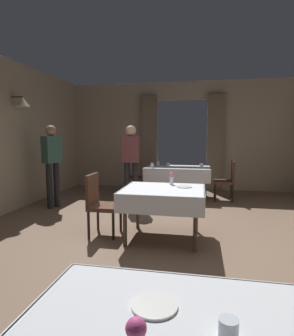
{
  "coord_description": "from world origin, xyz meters",
  "views": [
    {
      "loc": [
        0.55,
        -3.78,
        1.51
      ],
      "look_at": [
        -0.22,
        0.15,
        1.04
      ],
      "focal_mm": 29.73,
      "sensor_mm": 36.0,
      "label": 1
    }
  ],
  "objects_px": {
    "dining_table_mid": "(163,195)",
    "glass_far_b": "(168,164)",
    "plate_mid_b": "(184,187)",
    "glass_far_d": "(158,163)",
    "glass_near_c": "(228,330)",
    "chair_far_right": "(227,179)",
    "glass_far_c": "(152,165)",
    "plate_near_b": "(154,305)",
    "glass_far_a": "(201,166)",
    "person_diner_standing_aside": "(131,159)",
    "chair_mid_left": "(100,201)",
    "dining_table_far": "(178,171)",
    "chair_far_left": "(132,175)",
    "flower_vase_mid": "(172,178)",
    "person_waiter_by_doorway": "(52,159)"
  },
  "relations": [
    {
      "from": "chair_far_left",
      "to": "glass_near_c",
      "type": "relative_size",
      "value": 10.95
    },
    {
      "from": "glass_far_b",
      "to": "glass_far_c",
      "type": "relative_size",
      "value": 0.84
    },
    {
      "from": "plate_mid_b",
      "to": "glass_far_a",
      "type": "distance_m",
      "value": 2.54
    },
    {
      "from": "glass_far_a",
      "to": "person_waiter_by_doorway",
      "type": "distance_m",
      "value": 3.34
    },
    {
      "from": "glass_far_c",
      "to": "person_diner_standing_aside",
      "type": "distance_m",
      "value": 0.89
    },
    {
      "from": "flower_vase_mid",
      "to": "glass_far_b",
      "type": "distance_m",
      "value": 2.57
    },
    {
      "from": "chair_mid_left",
      "to": "glass_far_d",
      "type": "bearing_deg",
      "value": 81.71
    },
    {
      "from": "glass_far_c",
      "to": "person_diner_standing_aside",
      "type": "xyz_separation_m",
      "value": [
        -0.31,
        -0.81,
        0.22
      ]
    },
    {
      "from": "dining_table_mid",
      "to": "glass_far_b",
      "type": "xyz_separation_m",
      "value": [
        -0.28,
        2.89,
        0.14
      ]
    },
    {
      "from": "dining_table_mid",
      "to": "glass_far_c",
      "type": "relative_size",
      "value": 10.41
    },
    {
      "from": "plate_near_b",
      "to": "glass_far_a",
      "type": "distance_m",
      "value": 5.48
    },
    {
      "from": "chair_far_right",
      "to": "person_waiter_by_doorway",
      "type": "distance_m",
      "value": 3.93
    },
    {
      "from": "plate_near_b",
      "to": "glass_far_b",
      "type": "xyz_separation_m",
      "value": [
        -0.61,
        5.67,
        0.04
      ]
    },
    {
      "from": "plate_mid_b",
      "to": "person_waiter_by_doorway",
      "type": "relative_size",
      "value": 0.13
    },
    {
      "from": "glass_far_c",
      "to": "chair_mid_left",
      "type": "bearing_deg",
      "value": -98.06
    },
    {
      "from": "chair_far_right",
      "to": "person_diner_standing_aside",
      "type": "distance_m",
      "value": 2.34
    },
    {
      "from": "dining_table_mid",
      "to": "glass_far_b",
      "type": "distance_m",
      "value": 2.91
    },
    {
      "from": "dining_table_far",
      "to": "chair_far_left",
      "type": "distance_m",
      "value": 1.17
    },
    {
      "from": "chair_far_right",
      "to": "glass_far_c",
      "type": "distance_m",
      "value": 1.78
    },
    {
      "from": "person_diner_standing_aside",
      "to": "dining_table_far",
      "type": "bearing_deg",
      "value": 50.48
    },
    {
      "from": "glass_far_b",
      "to": "glass_far_d",
      "type": "xyz_separation_m",
      "value": [
        -0.26,
        0.09,
        0.01
      ]
    },
    {
      "from": "plate_mid_b",
      "to": "glass_far_d",
      "type": "bearing_deg",
      "value": 106.39
    },
    {
      "from": "chair_far_right",
      "to": "glass_far_b",
      "type": "relative_size",
      "value": 9.82
    },
    {
      "from": "person_diner_standing_aside",
      "to": "plate_mid_b",
      "type": "bearing_deg",
      "value": -52.3
    },
    {
      "from": "dining_table_far",
      "to": "flower_vase_mid",
      "type": "height_order",
      "value": "flower_vase_mid"
    },
    {
      "from": "flower_vase_mid",
      "to": "glass_far_c",
      "type": "distance_m",
      "value": 2.3
    },
    {
      "from": "chair_far_left",
      "to": "person_waiter_by_doorway",
      "type": "relative_size",
      "value": 0.54
    },
    {
      "from": "chair_far_right",
      "to": "plate_near_b",
      "type": "relative_size",
      "value": 4.39
    },
    {
      "from": "plate_near_b",
      "to": "person_diner_standing_aside",
      "type": "height_order",
      "value": "person_diner_standing_aside"
    },
    {
      "from": "dining_table_far",
      "to": "person_diner_standing_aside",
      "type": "xyz_separation_m",
      "value": [
        -0.9,
        -1.09,
        0.37
      ]
    },
    {
      "from": "glass_near_c",
      "to": "person_diner_standing_aside",
      "type": "relative_size",
      "value": 0.05
    },
    {
      "from": "chair_mid_left",
      "to": "person_waiter_by_doorway",
      "type": "distance_m",
      "value": 2.09
    },
    {
      "from": "glass_near_c",
      "to": "plate_mid_b",
      "type": "bearing_deg",
      "value": 96.4
    },
    {
      "from": "glass_far_b",
      "to": "glass_far_c",
      "type": "xyz_separation_m",
      "value": [
        -0.34,
        -0.35,
        0.01
      ]
    },
    {
      "from": "dining_table_far",
      "to": "chair_far_left",
      "type": "height_order",
      "value": "chair_far_left"
    },
    {
      "from": "plate_near_b",
      "to": "glass_far_d",
      "type": "bearing_deg",
      "value": 98.6
    },
    {
      "from": "glass_far_a",
      "to": "glass_far_c",
      "type": "distance_m",
      "value": 1.16
    },
    {
      "from": "plate_near_b",
      "to": "flower_vase_mid",
      "type": "height_order",
      "value": "flower_vase_mid"
    },
    {
      "from": "plate_mid_b",
      "to": "glass_far_d",
      "type": "height_order",
      "value": "glass_far_d"
    },
    {
      "from": "chair_mid_left",
      "to": "glass_far_b",
      "type": "relative_size",
      "value": 9.82
    },
    {
      "from": "glass_far_c",
      "to": "chair_far_right",
      "type": "bearing_deg",
      "value": 5.3
    },
    {
      "from": "dining_table_mid",
      "to": "chair_mid_left",
      "type": "relative_size",
      "value": 1.27
    },
    {
      "from": "chair_far_right",
      "to": "glass_far_a",
      "type": "xyz_separation_m",
      "value": [
        -0.6,
        -0.01,
        0.29
      ]
    },
    {
      "from": "dining_table_mid",
      "to": "person_diner_standing_aside",
      "type": "relative_size",
      "value": 0.69
    },
    {
      "from": "chair_far_left",
      "to": "glass_far_d",
      "type": "xyz_separation_m",
      "value": [
        0.65,
        0.12,
        0.29
      ]
    },
    {
      "from": "dining_table_far",
      "to": "plate_near_b",
      "type": "distance_m",
      "value": 5.61
    },
    {
      "from": "glass_far_a",
      "to": "person_diner_standing_aside",
      "type": "height_order",
      "value": "person_diner_standing_aside"
    },
    {
      "from": "glass_far_a",
      "to": "chair_far_right",
      "type": "bearing_deg",
      "value": 1.38
    },
    {
      "from": "person_diner_standing_aside",
      "to": "glass_far_b",
      "type": "bearing_deg",
      "value": 60.85
    },
    {
      "from": "dining_table_mid",
      "to": "glass_far_b",
      "type": "relative_size",
      "value": 12.46
    }
  ]
}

